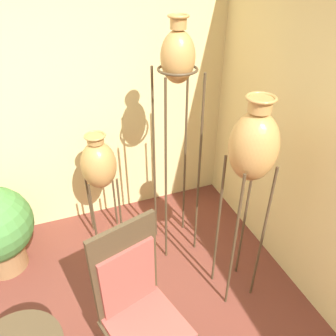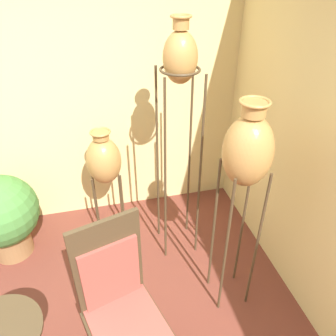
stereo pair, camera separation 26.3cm
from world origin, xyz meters
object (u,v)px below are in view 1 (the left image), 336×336
vase_stand_short (99,165)px  chair (138,304)px  vase_stand_tall (178,69)px  vase_stand_medium (253,149)px

vase_stand_short → chair: size_ratio=0.96×
vase_stand_short → chair: chair is taller
vase_stand_short → vase_stand_tall: bearing=-28.2°
vase_stand_medium → chair: size_ratio=1.44×
vase_stand_tall → vase_stand_short: 1.12m
vase_stand_short → chair: (-0.03, -1.32, -0.20)m
vase_stand_tall → vase_stand_short: (-0.61, 0.33, -0.88)m
vase_stand_short → vase_stand_medium: bearing=-48.8°
vase_stand_medium → vase_stand_short: size_ratio=1.50×
vase_stand_tall → vase_stand_medium: bearing=-68.7°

